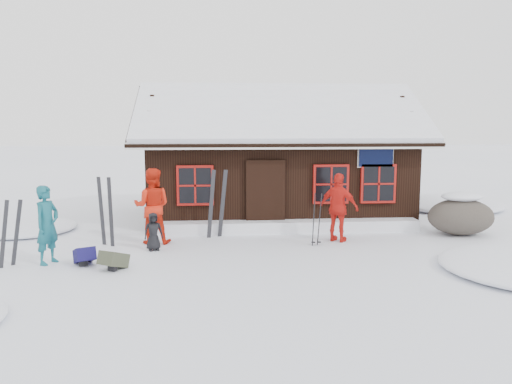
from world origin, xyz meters
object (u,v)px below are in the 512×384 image
(skier_orange_left, at_px, (152,206))
(skier_crouched, at_px, (153,232))
(skier_orange_right, at_px, (339,208))
(boulder, at_px, (461,215))
(ski_poles, at_px, (317,220))
(backpack_olive, at_px, (114,263))
(skier_teal, at_px, (47,225))
(backpack_blue, at_px, (85,258))
(ski_pair_left, at_px, (10,234))

(skier_orange_left, relative_size, skier_crouched, 2.09)
(skier_orange_left, bearing_deg, skier_orange_right, -179.75)
(skier_orange_right, xyz_separation_m, boulder, (3.61, 0.55, -0.36))
(skier_orange_right, distance_m, skier_crouched, 4.79)
(skier_orange_left, bearing_deg, boulder, -174.98)
(ski_poles, xyz_separation_m, backpack_olive, (-4.73, -1.75, -0.51))
(skier_orange_left, distance_m, boulder, 8.48)
(skier_orange_right, xyz_separation_m, skier_crouched, (-4.73, -0.56, -0.44))
(skier_teal, relative_size, skier_orange_left, 0.89)
(skier_teal, bearing_deg, skier_crouched, -41.57)
(skier_orange_right, height_order, backpack_blue, skier_orange_right)
(skier_orange_left, xyz_separation_m, ski_poles, (4.19, -0.57, -0.32))
(skier_orange_left, height_order, boulder, skier_orange_left)
(backpack_blue, bearing_deg, ski_poles, -11.97)
(backpack_blue, bearing_deg, ski_pair_left, 153.12)
(ski_pair_left, relative_size, ski_poles, 1.09)
(backpack_blue, bearing_deg, boulder, -12.67)
(skier_orange_right, bearing_deg, skier_teal, 48.36)
(skier_teal, relative_size, skier_orange_right, 0.97)
(ski_pair_left, height_order, backpack_olive, ski_pair_left)
(ski_pair_left, bearing_deg, skier_crouched, -7.12)
(skier_teal, xyz_separation_m, boulder, (10.52, 2.10, -0.33))
(ski_poles, height_order, backpack_blue, ski_poles)
(skier_orange_left, xyz_separation_m, skier_crouched, (0.11, -0.76, -0.51))
(skier_crouched, xyz_separation_m, boulder, (8.35, 1.11, 0.08))
(skier_crouched, relative_size, boulder, 0.51)
(skier_crouched, height_order, backpack_blue, skier_crouched)
(skier_orange_right, distance_m, ski_pair_left, 7.84)
(skier_teal, xyz_separation_m, skier_orange_right, (6.91, 1.55, 0.03))
(ski_pair_left, bearing_deg, boulder, -16.86)
(backpack_blue, relative_size, backpack_olive, 0.98)
(ski_poles, bearing_deg, skier_crouched, -177.36)
(skier_crouched, relative_size, backpack_blue, 1.75)
(skier_teal, height_order, skier_crouched, skier_teal)
(skier_crouched, relative_size, backpack_olive, 1.72)
(skier_teal, height_order, ski_pair_left, skier_teal)
(skier_orange_right, height_order, skier_crouched, skier_orange_right)
(skier_crouched, distance_m, backpack_blue, 1.81)
(skier_orange_right, xyz_separation_m, backpack_olive, (-5.38, -2.12, -0.76))
(skier_orange_right, relative_size, boulder, 0.99)
(skier_crouched, distance_m, backpack_olive, 1.73)
(skier_crouched, bearing_deg, backpack_olive, -129.95)
(ski_poles, distance_m, backpack_olive, 5.07)
(skier_orange_right, bearing_deg, ski_poles, 65.11)
(skier_orange_right, height_order, ski_pair_left, skier_orange_right)
(boulder, distance_m, backpack_olive, 9.39)
(skier_orange_left, height_order, ski_pair_left, skier_orange_left)
(ski_pair_left, relative_size, backpack_blue, 2.83)
(skier_crouched, height_order, ski_poles, ski_poles)
(skier_orange_left, distance_m, ski_poles, 4.24)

